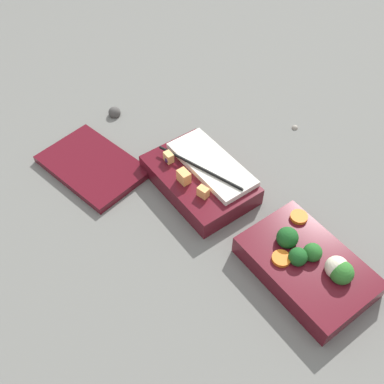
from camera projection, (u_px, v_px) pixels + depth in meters
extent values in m
plane|color=slate|center=(246.00, 233.00, 0.83)|extent=(3.00, 3.00, 0.00)
cube|color=#510F19|center=(306.00, 267.00, 0.76)|extent=(0.22, 0.14, 0.04)
sphere|color=#19511E|center=(298.00, 257.00, 0.74)|extent=(0.03, 0.03, 0.03)
sphere|color=#2D7028|center=(342.00, 272.00, 0.72)|extent=(0.04, 0.04, 0.04)
sphere|color=#19511E|center=(287.00, 238.00, 0.76)|extent=(0.04, 0.04, 0.04)
sphere|color=#236023|center=(313.00, 252.00, 0.74)|extent=(0.03, 0.03, 0.03)
cylinder|color=orange|center=(281.00, 258.00, 0.74)|extent=(0.04, 0.04, 0.01)
cylinder|color=orange|center=(299.00, 217.00, 0.80)|extent=(0.04, 0.04, 0.01)
sphere|color=beige|center=(337.00, 267.00, 0.72)|extent=(0.04, 0.04, 0.04)
cube|color=#510F19|center=(199.00, 180.00, 0.89)|extent=(0.22, 0.14, 0.04)
cube|color=silver|center=(211.00, 164.00, 0.88)|extent=(0.19, 0.08, 0.01)
cube|color=#F4A356|center=(203.00, 192.00, 0.83)|extent=(0.02, 0.02, 0.02)
cube|color=#F4A356|center=(184.00, 177.00, 0.85)|extent=(0.03, 0.02, 0.03)
cube|color=#EAB266|center=(169.00, 157.00, 0.89)|extent=(0.02, 0.01, 0.02)
sphere|color=#381942|center=(168.00, 160.00, 0.89)|extent=(0.01, 0.01, 0.01)
cylinder|color=black|center=(200.00, 167.00, 0.86)|extent=(0.19, 0.06, 0.01)
cylinder|color=black|center=(198.00, 169.00, 0.86)|extent=(0.19, 0.06, 0.01)
cube|color=#510F19|center=(93.00, 166.00, 0.93)|extent=(0.24, 0.18, 0.02)
sphere|color=#474442|center=(115.00, 113.00, 1.05)|extent=(0.03, 0.03, 0.03)
sphere|color=gray|center=(295.00, 127.00, 1.02)|extent=(0.01, 0.01, 0.01)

